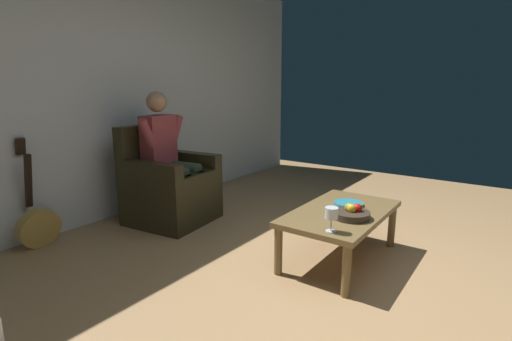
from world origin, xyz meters
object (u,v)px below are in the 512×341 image
Objects in this scene: fruit_bowl at (352,213)px; decorative_dish at (349,204)px; armchair at (169,188)px; person_seated at (168,153)px; coffee_table at (341,217)px; guitar at (38,223)px; wine_glass_near at (331,215)px.

fruit_bowl reaches higher than decorative_dish.
armchair reaches higher than fruit_bowl.
person_seated is 4.78× the size of fruit_bowl.
armchair is 4.18× the size of decorative_dish.
coffee_table is 1.16× the size of guitar.
wine_glass_near is 0.72× the size of decorative_dish.
person_seated reaches higher than guitar.
wine_glass_near is (0.29, 1.88, -0.18)m from person_seated.
guitar is at bearing -70.45° from wine_glass_near.
guitar is 3.44× the size of fruit_bowl.
armchair is 1.04× the size of guitar.
decorative_dish is at bearing 123.32° from guitar.
person_seated is at bearing -79.37° from decorative_dish.
fruit_bowl is at bearing 84.51° from armchair.
person_seated is 1.39× the size of guitar.
guitar is 4.02× the size of decorative_dish.
wine_glass_near is at bearing 74.25° from person_seated.
coffee_table is at bearing 2.26° from decorative_dish.
decorative_dish is at bearing -177.74° from coffee_table.
coffee_table is at bearing 88.10° from person_seated.
armchair is 3.58× the size of fruit_bowl.
person_seated is at bearing -84.79° from coffee_table.
fruit_bowl is (-1.16, 2.32, 0.23)m from guitar.
person_seated is at bearing -98.64° from wine_glass_near.
wine_glass_near is at bearing 74.39° from armchair.
armchair is 1.81m from decorative_dish.
fruit_bowl is (0.11, 0.13, 0.09)m from coffee_table.
fruit_bowl is (-0.34, 0.01, -0.08)m from wine_glass_near.
armchair reaches higher than coffee_table.
coffee_table is 0.19m from fruit_bowl.
decorative_dish is (-0.33, 1.77, 0.07)m from armchair.
person_seated is (-0.00, 0.02, 0.36)m from armchair.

